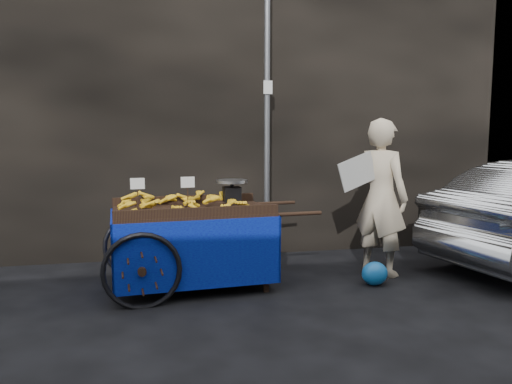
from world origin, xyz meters
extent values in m
plane|color=black|center=(0.00, 0.00, 0.00)|extent=(80.00, 80.00, 0.00)
cube|color=black|center=(-1.00, 2.60, 2.50)|extent=(11.00, 2.00, 5.00)
cylinder|color=slate|center=(0.30, 1.30, 2.00)|extent=(0.08, 0.08, 4.00)
cube|color=white|center=(0.30, 1.25, 2.40)|extent=(0.12, 0.02, 0.18)
cube|color=black|center=(-0.84, 0.24, 0.88)|extent=(1.83, 1.22, 0.07)
cube|color=black|center=(-0.87, 0.76, 0.95)|extent=(1.75, 0.17, 0.11)
cube|color=black|center=(-0.80, -0.27, 0.95)|extent=(1.75, 0.17, 0.11)
cube|color=black|center=(-0.04, -0.14, 0.44)|extent=(0.06, 0.06, 0.88)
cube|color=black|center=(-0.10, 0.74, 0.44)|extent=(0.06, 0.06, 0.88)
cylinder|color=black|center=(0.34, -0.11, 0.88)|extent=(0.55, 0.08, 0.04)
cylinder|color=black|center=(0.28, 0.76, 0.88)|extent=(0.55, 0.08, 0.04)
torus|color=black|center=(-1.39, -0.39, 0.38)|extent=(0.82, 0.11, 0.82)
torus|color=black|center=(-1.48, 0.79, 0.38)|extent=(0.82, 0.11, 0.82)
cylinder|color=black|center=(-1.44, 0.20, 0.38)|extent=(0.14, 1.23, 0.05)
cube|color=#070785|center=(-0.80, -0.31, 0.50)|extent=(1.79, 0.15, 0.75)
cube|color=#070785|center=(-0.88, 0.80, 0.50)|extent=(1.79, 0.15, 0.75)
cube|color=#070785|center=(-1.72, 0.18, 0.50)|extent=(0.10, 1.14, 0.75)
cube|color=#070785|center=(0.05, 0.31, 0.50)|extent=(0.10, 1.14, 0.75)
cube|color=black|center=(-0.35, 0.33, 1.06)|extent=(0.21, 0.17, 0.18)
cylinder|color=silver|center=(-0.35, 0.33, 1.22)|extent=(0.40, 0.40, 0.03)
cube|color=white|center=(-1.43, 0.08, 1.24)|extent=(0.15, 0.02, 0.12)
cube|color=white|center=(-0.88, 0.12, 1.24)|extent=(0.15, 0.02, 0.12)
imported|color=#C8B595|center=(1.52, 0.27, 0.98)|extent=(0.79, 0.86, 1.96)
cube|color=beige|center=(1.17, 0.18, 1.32)|extent=(0.57, 0.16, 0.50)
ellipsoid|color=blue|center=(1.27, -0.17, 0.14)|extent=(0.31, 0.25, 0.28)
camera|label=1|loc=(-1.26, -5.47, 1.80)|focal=35.00mm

